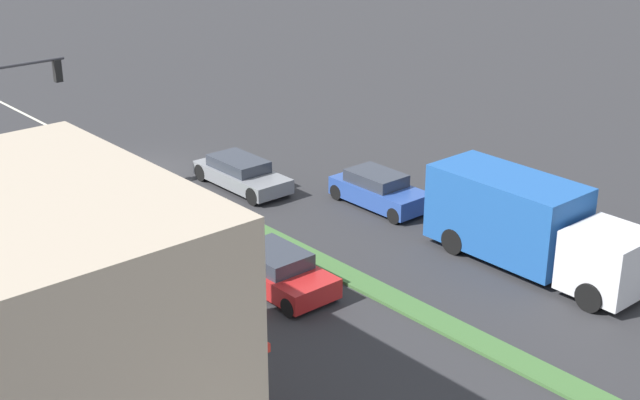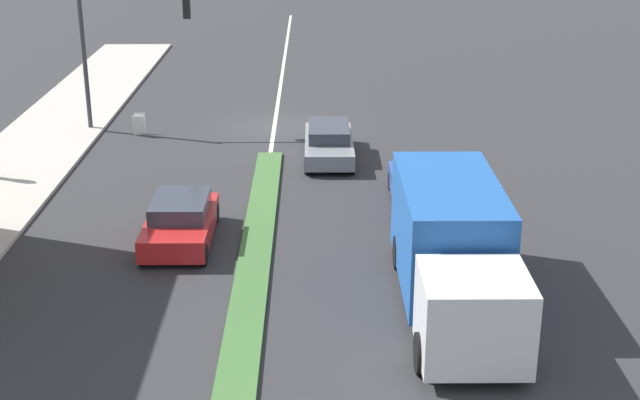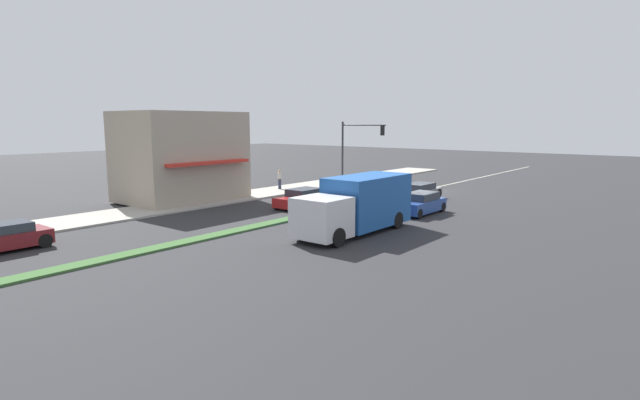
{
  "view_description": "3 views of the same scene",
  "coord_description": "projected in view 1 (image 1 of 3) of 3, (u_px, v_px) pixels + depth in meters",
  "views": [
    {
      "loc": [
        17.39,
        31.87,
        12.84
      ],
      "look_at": [
        -0.77,
        10.86,
        1.78
      ],
      "focal_mm": 50.0,
      "sensor_mm": 36.0,
      "label": 1
    },
    {
      "loc": [
        -1.62,
        35.98,
        10.09
      ],
      "look_at": [
        -1.81,
        11.75,
        1.07
      ],
      "focal_mm": 50.0,
      "sensor_mm": 36.0,
      "label": 2
    },
    {
      "loc": [
        -19.33,
        37.16,
        5.6
      ],
      "look_at": [
        -0.92,
        14.29,
        1.06
      ],
      "focal_mm": 28.0,
      "sensor_mm": 36.0,
      "label": 3
    }
  ],
  "objects": [
    {
      "name": "ground_plane",
      "position": [
        465.0,
        336.0,
        25.06
      ],
      "size": [
        160.0,
        160.0,
        0.0
      ],
      "primitive_type": "plane",
      "color": "#2B2B2D"
    },
    {
      "name": "building_corner_store",
      "position": [
        45.0,
        329.0,
        18.98
      ],
      "size": [
        6.36,
        8.25,
        6.27
      ],
      "color": "tan",
      "rests_on": "sidewalk_right"
    },
    {
      "name": "delivery_truck",
      "position": [
        528.0,
        224.0,
        28.77
      ],
      "size": [
        2.44,
        7.5,
        2.87
      ],
      "color": "silver",
      "rests_on": "ground"
    },
    {
      "name": "hatchback_red",
      "position": [
        277.0,
        271.0,
        27.54
      ],
      "size": [
        1.86,
        3.93,
        1.27
      ],
      "color": "#AD1E1E",
      "rests_on": "ground"
    },
    {
      "name": "lane_marking_center",
      "position": [
        139.0,
        172.0,
        37.71
      ],
      "size": [
        0.16,
        60.0,
        0.01
      ],
      "primitive_type": "cube",
      "color": "beige",
      "rests_on": "ground"
    },
    {
      "name": "suv_grey",
      "position": [
        241.0,
        173.0,
        35.76
      ],
      "size": [
        1.78,
        4.47,
        1.21
      ],
      "color": "slate",
      "rests_on": "ground"
    },
    {
      "name": "warning_aframe_sign",
      "position": [
        28.0,
        201.0,
        33.42
      ],
      "size": [
        0.45,
        0.53,
        0.84
      ],
      "color": "silver",
      "rests_on": "ground"
    },
    {
      "name": "coupe_blue",
      "position": [
        379.0,
        190.0,
        33.91
      ],
      "size": [
        1.73,
        3.95,
        1.32
      ],
      "color": "#284793",
      "rests_on": "ground"
    }
  ]
}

